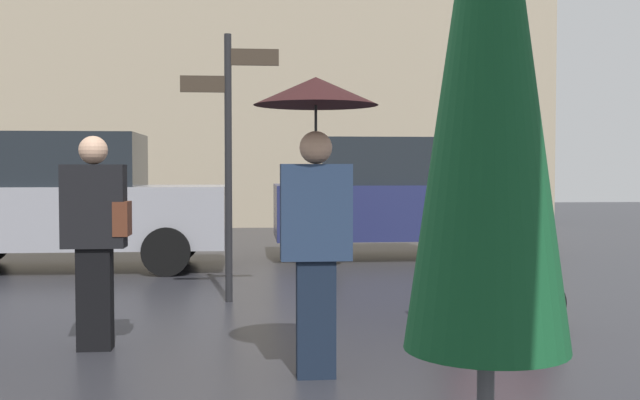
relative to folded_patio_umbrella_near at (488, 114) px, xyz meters
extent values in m
cone|color=#144C28|center=(0.00, 0.00, 0.13)|extent=(0.34, 0.34, 1.22)
cube|color=black|center=(-0.03, 3.75, -1.17)|extent=(0.27, 0.17, 0.84)
cube|color=#1E2D47|center=(-0.03, 3.75, -0.41)|extent=(0.50, 0.22, 0.68)
sphere|color=tan|center=(-0.03, 3.75, 0.04)|extent=(0.23, 0.23, 0.23)
cylinder|color=black|center=(-0.03, 3.75, 0.19)|extent=(0.02, 0.02, 0.30)
cone|color=black|center=(-0.03, 3.75, 0.43)|extent=(0.88, 0.88, 0.20)
cube|color=black|center=(-1.76, 4.72, -1.17)|extent=(0.27, 0.17, 0.84)
cube|color=black|center=(-1.76, 4.72, -0.41)|extent=(0.50, 0.22, 0.68)
sphere|color=tan|center=(-1.76, 4.72, 0.04)|extent=(0.23, 0.23, 0.23)
cube|color=#512819|center=(-1.53, 4.72, -0.51)|extent=(0.12, 0.24, 0.28)
cylinder|color=black|center=(2.20, 5.22, -1.36)|extent=(0.46, 0.09, 0.46)
cylinder|color=black|center=(1.30, 5.22, -1.36)|extent=(0.46, 0.09, 0.46)
cube|color=red|center=(1.75, 5.22, -0.98)|extent=(0.89, 0.32, 0.32)
cube|color=black|center=(1.35, 5.22, -0.70)|extent=(0.28, 0.28, 0.24)
cylinder|color=black|center=(2.15, 5.22, -0.63)|extent=(0.06, 0.06, 0.55)
cube|color=gray|center=(-3.14, 9.80, -0.80)|extent=(4.56, 1.70, 0.89)
cube|color=black|center=(-3.37, 9.80, 0.03)|extent=(2.51, 1.57, 0.77)
cylinder|color=black|center=(-1.66, 10.65, -1.25)|extent=(0.67, 0.18, 0.67)
cylinder|color=black|center=(-1.66, 8.95, -1.25)|extent=(0.67, 0.18, 0.67)
cube|color=#1E234C|center=(1.93, 10.89, -0.81)|extent=(4.05, 1.79, 0.88)
cube|color=black|center=(1.72, 10.89, 0.01)|extent=(2.23, 1.65, 0.76)
cylinder|color=black|center=(3.24, 11.79, -1.25)|extent=(0.68, 0.18, 0.68)
cylinder|color=black|center=(3.24, 9.99, -1.25)|extent=(0.68, 0.18, 0.68)
cylinder|color=black|center=(0.61, 11.79, -1.25)|extent=(0.68, 0.18, 0.68)
cylinder|color=black|center=(0.61, 9.99, -1.25)|extent=(0.68, 0.18, 0.68)
cylinder|color=black|center=(-0.74, 6.85, -0.11)|extent=(0.08, 0.08, 2.96)
cube|color=#33281E|center=(-0.46, 6.85, 1.12)|extent=(0.56, 0.04, 0.18)
cube|color=#33281E|center=(-1.00, 6.85, 0.82)|extent=(0.52, 0.04, 0.18)
camera|label=1|loc=(-0.48, -1.50, -0.11)|focal=42.13mm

